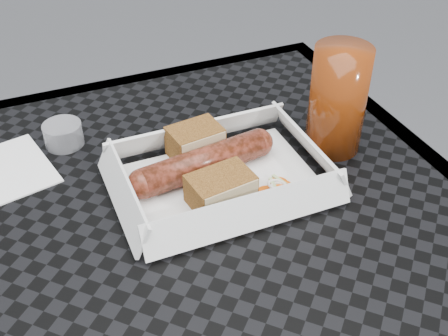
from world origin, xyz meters
The scene contains 8 objects.
patio_table centered at (0.00, 0.00, 0.67)m, with size 0.80×0.80×0.74m.
food_tray centered at (0.12, 0.10, 0.75)m, with size 0.22×0.15×0.00m, color white.
bratwurst centered at (0.11, 0.12, 0.77)m, with size 0.19×0.06×0.04m.
bread_near centered at (0.11, 0.16, 0.77)m, with size 0.06×0.05×0.04m, color brown.
bread_far centered at (0.11, 0.06, 0.77)m, with size 0.07×0.05×0.04m, color brown.
veg_garnish centered at (0.17, 0.06, 0.75)m, with size 0.03×0.03×0.00m.
condiment_cup_empty centered at (-0.04, 0.25, 0.76)m, with size 0.05×0.05×0.03m, color silver.
drink_glass centered at (0.28, 0.11, 0.81)m, with size 0.07×0.07×0.14m, color #652508.
Camera 1 is at (-0.08, -0.38, 1.17)m, focal length 45.00 mm.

